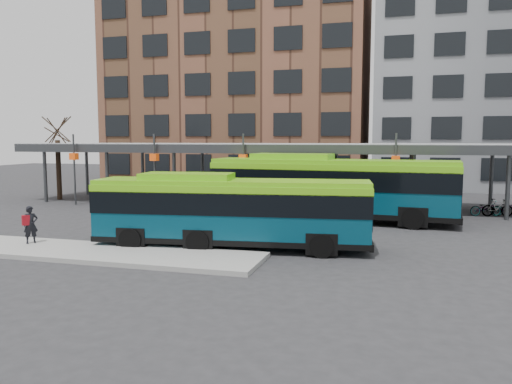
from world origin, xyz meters
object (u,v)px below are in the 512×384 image
object	(u,v)px
tree	(59,167)
pedestrian	(30,224)
bus_front	(230,210)
bus_rear	(330,186)

from	to	relation	value
tree	pedestrian	bearing A→B (deg)	-56.58
bus_front	pedestrian	bearing A→B (deg)	-171.74
tree	bus_front	world-z (taller)	tree
tree	bus_rear	distance (m)	21.02
bus_front	tree	bearing A→B (deg)	138.09
bus_front	pedestrian	xyz separation A→B (m)	(-7.95, -2.11, -0.63)
tree	bus_rear	bearing A→B (deg)	-11.70
bus_front	bus_rear	distance (m)	8.73
tree	pedestrian	size ratio (longest dim) A/B	3.62
bus_front	pedestrian	world-z (taller)	bus_front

